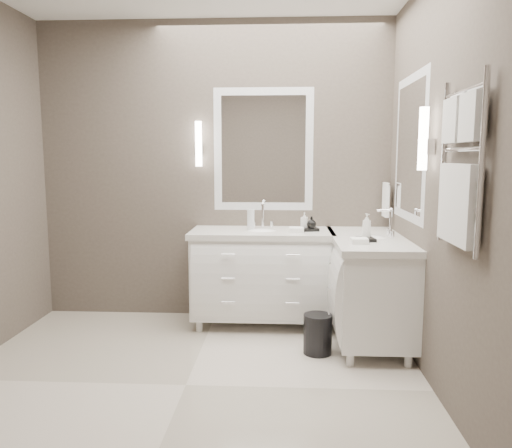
# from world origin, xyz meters

# --- Properties ---
(floor) EXTENTS (3.20, 3.00, 0.01)m
(floor) POSITION_xyz_m (0.00, 0.00, -0.01)
(floor) COLOR beige
(floor) RESTS_ON ground
(wall_back) EXTENTS (3.20, 0.01, 2.70)m
(wall_back) POSITION_xyz_m (0.00, 1.50, 1.35)
(wall_back) COLOR #504740
(wall_back) RESTS_ON floor
(wall_front) EXTENTS (3.20, 0.01, 2.70)m
(wall_front) POSITION_xyz_m (0.00, -1.50, 1.35)
(wall_front) COLOR #504740
(wall_front) RESTS_ON floor
(wall_right) EXTENTS (0.01, 3.00, 2.70)m
(wall_right) POSITION_xyz_m (1.60, 0.00, 1.35)
(wall_right) COLOR #504740
(wall_right) RESTS_ON floor
(vanity_back) EXTENTS (1.24, 0.59, 0.97)m
(vanity_back) POSITION_xyz_m (0.45, 1.23, 0.49)
(vanity_back) COLOR white
(vanity_back) RESTS_ON floor
(vanity_right) EXTENTS (0.59, 1.24, 0.97)m
(vanity_right) POSITION_xyz_m (1.33, 0.90, 0.49)
(vanity_right) COLOR white
(vanity_right) RESTS_ON floor
(mirror_back) EXTENTS (0.90, 0.02, 1.10)m
(mirror_back) POSITION_xyz_m (0.45, 1.49, 1.55)
(mirror_back) COLOR white
(mirror_back) RESTS_ON wall_back
(mirror_right) EXTENTS (0.02, 0.90, 1.10)m
(mirror_right) POSITION_xyz_m (1.59, 0.80, 1.55)
(mirror_right) COLOR white
(mirror_right) RESTS_ON wall_right
(sconce_back) EXTENTS (0.06, 0.06, 0.40)m
(sconce_back) POSITION_xyz_m (-0.13, 1.43, 1.59)
(sconce_back) COLOR white
(sconce_back) RESTS_ON wall_back
(sconce_right) EXTENTS (0.06, 0.06, 0.40)m
(sconce_right) POSITION_xyz_m (1.53, 0.22, 1.59)
(sconce_right) COLOR white
(sconce_right) RESTS_ON wall_right
(towel_bar_corner) EXTENTS (0.03, 0.22, 0.30)m
(towel_bar_corner) POSITION_xyz_m (1.54, 1.36, 1.12)
(towel_bar_corner) COLOR white
(towel_bar_corner) RESTS_ON wall_right
(towel_ladder) EXTENTS (0.06, 0.58, 0.90)m
(towel_ladder) POSITION_xyz_m (1.55, -0.40, 1.39)
(towel_ladder) COLOR white
(towel_ladder) RESTS_ON wall_right
(waste_bin) EXTENTS (0.26, 0.26, 0.30)m
(waste_bin) POSITION_xyz_m (0.90, 0.59, 0.15)
(waste_bin) COLOR black
(waste_bin) RESTS_ON floor
(amenity_tray_back) EXTENTS (0.20, 0.17, 0.03)m
(amenity_tray_back) POSITION_xyz_m (0.85, 1.22, 0.86)
(amenity_tray_back) COLOR black
(amenity_tray_back) RESTS_ON vanity_back
(amenity_tray_right) EXTENTS (0.14, 0.17, 0.02)m
(amenity_tray_right) POSITION_xyz_m (1.27, 0.72, 0.86)
(amenity_tray_right) COLOR black
(amenity_tray_right) RESTS_ON vanity_right
(water_bottle) EXTENTS (0.08, 0.08, 0.18)m
(water_bottle) POSITION_xyz_m (0.35, 1.23, 0.94)
(water_bottle) COLOR silver
(water_bottle) RESTS_ON vanity_back
(soap_bottle_a) EXTENTS (0.07, 0.07, 0.13)m
(soap_bottle_a) POSITION_xyz_m (0.82, 1.24, 0.94)
(soap_bottle_a) COLOR white
(soap_bottle_a) RESTS_ON amenity_tray_back
(soap_bottle_b) EXTENTS (0.09, 0.09, 0.10)m
(soap_bottle_b) POSITION_xyz_m (0.88, 1.19, 0.93)
(soap_bottle_b) COLOR black
(soap_bottle_b) RESTS_ON amenity_tray_back
(soap_bottle_c) EXTENTS (0.09, 0.09, 0.19)m
(soap_bottle_c) POSITION_xyz_m (1.27, 0.72, 0.97)
(soap_bottle_c) COLOR white
(soap_bottle_c) RESTS_ON amenity_tray_right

